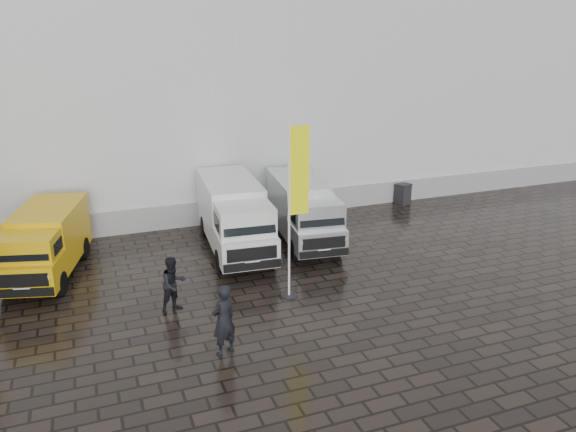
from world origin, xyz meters
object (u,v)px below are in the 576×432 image
van_yellow (45,245)px  wheelie_bin (403,194)px  person_front (224,320)px  flagpole (295,199)px  person_tent (174,284)px  van_silver (303,212)px  van_white (234,218)px

van_yellow → wheelie_bin: 15.91m
person_front → wheelie_bin: bearing=-163.4°
person_front → van_yellow: bearing=-81.0°
flagpole → person_tent: bearing=175.0°
van_silver → flagpole: (-2.06, -4.34, 1.98)m
person_tent → van_yellow: bearing=108.1°
flagpole → person_tent: size_ratio=3.29×
van_yellow → van_silver: bearing=15.0°
flagpole → person_front: 4.41m
van_silver → van_yellow: bearing=-172.8°
van_silver → wheelie_bin: van_silver is taller
van_silver → person_tent: (-5.77, -4.02, -0.33)m
van_white → person_front: bearing=-103.3°
van_white → person_front: 7.16m
van_silver → van_white: bearing=-173.1°
van_yellow → person_tent: 5.37m
person_tent → flagpole: bearing=-29.0°
van_yellow → van_silver: (9.36, 0.04, 0.07)m
wheelie_bin → person_tent: (-12.04, -6.83, 0.36)m
wheelie_bin → person_front: person_front is taller
van_yellow → van_white: van_white is taller
van_yellow → wheelie_bin: (15.64, 2.85, -0.62)m
van_white → van_silver: (2.79, 0.00, -0.10)m
van_white → flagpole: bearing=-76.0°
van_yellow → van_silver: van_silver is taller
wheelie_bin → person_tent: bearing=-166.4°
van_yellow → van_white: size_ratio=0.81×
flagpole → wheelie_bin: (8.34, 7.15, -2.68)m
van_yellow → flagpole: 8.72m
van_white → van_silver: 2.80m
person_tent → person_front: bearing=-98.1°
wheelie_bin → van_yellow: bearing=174.4°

